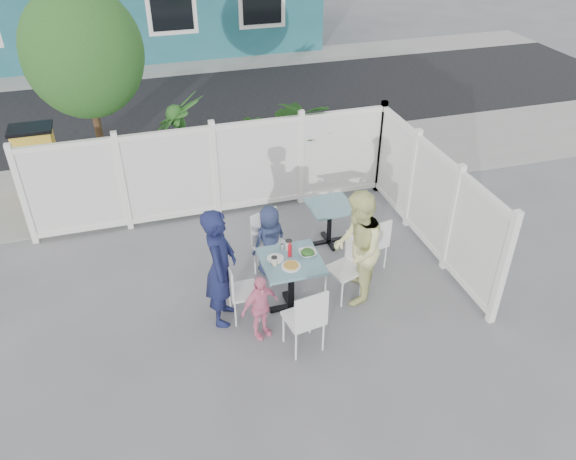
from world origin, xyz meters
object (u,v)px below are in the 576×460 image
object	(u,v)px
woman	(357,248)
main_table	(291,271)
spare_table	(330,213)
chair_back	(269,240)
man	(220,267)
toddler	(260,307)
utility_cabinet	(39,163)
chair_right	(349,263)
chair_near	(307,317)
chair_left	(238,287)
boy	(270,240)

from	to	relation	value
woman	main_table	bearing A→B (deg)	-67.67
spare_table	chair_back	size ratio (longest dim) A/B	0.70
chair_back	man	world-z (taller)	man
toddler	utility_cabinet	bearing A→B (deg)	99.88
utility_cabinet	chair_right	distance (m)	5.86
main_table	chair_near	size ratio (longest dim) A/B	0.85
spare_table	chair_right	xyz separation A→B (m)	(-0.18, -1.23, -0.01)
spare_table	chair_near	world-z (taller)	chair_near
toddler	main_table	bearing A→B (deg)	14.80
main_table	chair_back	size ratio (longest dim) A/B	0.82
chair_back	woman	distance (m)	1.30
utility_cabinet	chair_near	bearing A→B (deg)	-57.10
chair_back	chair_near	xyz separation A→B (m)	(0.02, -1.63, -0.02)
spare_table	chair_left	distance (m)	2.13
chair_left	toddler	xyz separation A→B (m)	(0.19, -0.40, -0.04)
chair_right	chair_back	world-z (taller)	chair_back
woman	spare_table	bearing A→B (deg)	-161.55
main_table	chair_right	size ratio (longest dim) A/B	0.89
chair_near	chair_left	bearing A→B (deg)	119.30
chair_right	chair_near	size ratio (longest dim) A/B	0.95
utility_cabinet	chair_near	world-z (taller)	utility_cabinet
man	chair_near	bearing A→B (deg)	-116.86
chair_back	boy	bearing A→B (deg)	-137.39
woman	boy	xyz separation A→B (m)	(-0.94, 0.89, -0.28)
chair_left	man	xyz separation A→B (m)	(-0.19, 0.04, 0.32)
chair_near	man	size ratio (longest dim) A/B	0.57
man	boy	xyz separation A→B (m)	(0.84, 0.80, -0.29)
man	boy	distance (m)	1.20
boy	spare_table	bearing A→B (deg)	-177.74
chair_back	spare_table	bearing A→B (deg)	-178.77
spare_table	chair_right	bearing A→B (deg)	-98.34
chair_left	boy	world-z (taller)	boy
main_table	chair_back	bearing A→B (deg)	94.81
boy	main_table	bearing A→B (deg)	73.62
chair_left	chair_back	size ratio (longest dim) A/B	0.87
spare_table	chair_right	world-z (taller)	chair_right
chair_right	man	bearing A→B (deg)	71.58
main_table	chair_back	distance (m)	0.84
woman	man	bearing A→B (deg)	-69.22
woman	toddler	bearing A→B (deg)	-51.99
chair_left	man	bearing A→B (deg)	-103.74
main_table	spare_table	bearing A→B (deg)	52.23
spare_table	man	xyz separation A→B (m)	(-1.90, -1.23, 0.29)
chair_left	utility_cabinet	bearing A→B (deg)	-148.88
main_table	chair_right	bearing A→B (deg)	4.88
boy	woman	bearing A→B (deg)	116.68
man	chair_back	bearing A→B (deg)	-28.27
chair_near	woman	size ratio (longest dim) A/B	0.58
chair_near	boy	xyz separation A→B (m)	(-0.00, 1.67, -0.01)
chair_right	boy	bearing A→B (deg)	29.27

